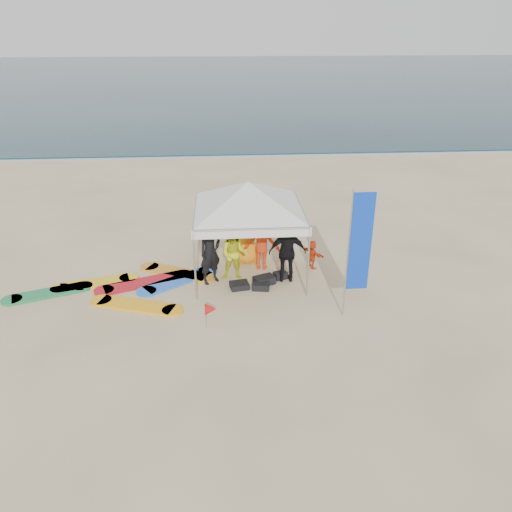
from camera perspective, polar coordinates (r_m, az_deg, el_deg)
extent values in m
plane|color=beige|center=(11.08, -4.03, -11.56)|extent=(120.00, 120.00, 0.00)
cube|color=#0C2633|center=(69.19, -4.47, 19.72)|extent=(160.00, 84.00, 0.08)
cube|color=silver|center=(27.88, -4.35, 11.43)|extent=(160.00, 1.20, 0.01)
imported|color=black|center=(13.68, -5.27, 0.46)|extent=(0.80, 0.75, 1.83)
imported|color=yellow|center=(13.83, -2.50, 0.22)|extent=(0.83, 0.68, 1.56)
imported|color=red|center=(14.46, 0.68, 1.55)|extent=(1.14, 0.77, 1.63)
imported|color=black|center=(13.73, 3.61, 0.45)|extent=(1.05, 0.48, 1.76)
imported|color=orange|center=(14.76, -1.08, 2.67)|extent=(0.97, 0.65, 1.92)
imported|color=red|center=(14.73, 6.42, 0.20)|extent=(0.63, 0.81, 0.86)
cylinder|color=#A5A5A8|center=(15.48, -6.58, 3.65)|extent=(0.05, 0.05, 1.95)
cylinder|color=#A5A5A8|center=(15.62, 4.21, 3.95)|extent=(0.05, 0.05, 1.95)
cylinder|color=#A5A5A8|center=(12.81, -7.00, -1.15)|extent=(0.05, 0.05, 1.95)
cylinder|color=#A5A5A8|center=(12.97, 5.99, -0.74)|extent=(0.05, 0.05, 1.95)
cube|color=white|center=(12.45, -0.48, 2.58)|extent=(3.02, 0.02, 0.24)
cube|color=white|center=(15.19, -1.19, 6.82)|extent=(3.02, 0.02, 0.24)
cube|color=white|center=(13.81, -6.95, 4.72)|extent=(0.02, 3.02, 0.24)
cube|color=white|center=(13.96, 5.15, 5.04)|extent=(0.02, 3.02, 0.24)
pyramid|color=white|center=(13.53, -0.90, 8.48)|extent=(4.13, 4.13, 0.78)
cylinder|color=#A5A5A8|center=(11.91, 10.44, 0.05)|extent=(0.04, 0.04, 3.28)
cube|color=#0C38C3|center=(11.85, 11.87, 1.52)|extent=(0.52, 0.03, 2.44)
cylinder|color=#A5A5A8|center=(11.94, -5.73, -6.90)|extent=(0.02, 0.02, 0.60)
cone|color=red|center=(11.83, -5.19, -6.07)|extent=(0.28, 0.28, 0.28)
cube|color=black|center=(13.87, 0.95, -2.79)|extent=(0.66, 0.55, 0.22)
cube|color=black|center=(13.60, 0.56, -3.48)|extent=(0.50, 0.37, 0.18)
cube|color=black|center=(13.67, -1.91, -3.38)|extent=(0.56, 0.48, 0.16)
cube|color=black|center=(14.17, 2.81, -2.22)|extent=(0.43, 0.38, 0.20)
cube|color=blue|center=(14.17, -8.87, -2.80)|extent=(1.93, 1.57, 0.07)
cube|color=#FAA815|center=(13.19, -13.52, -5.52)|extent=(2.06, 1.15, 0.07)
cube|color=#23814A|center=(14.49, -22.67, -3.95)|extent=(1.86, 1.12, 0.07)
cube|color=orange|center=(14.63, -8.99, -1.87)|extent=(1.92, 1.32, 0.07)
cube|color=red|center=(14.25, -12.62, -2.97)|extent=(2.26, 1.30, 0.07)
cube|color=yellow|center=(14.57, -17.90, -2.99)|extent=(1.91, 1.03, 0.07)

